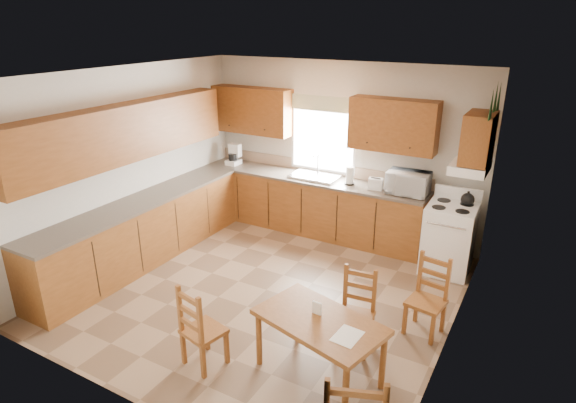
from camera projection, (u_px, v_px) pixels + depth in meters
The scene contains 34 objects.
floor at pixel (266, 290), 6.20m from camera, with size 4.50×4.50×0.00m, color #80654C.
ceiling at pixel (263, 75), 5.24m from camera, with size 4.50×4.50×0.00m, color brown.
wall_left at pixel (129, 165), 6.75m from camera, with size 4.50×4.50×0.00m, color beige.
wall_right at pixel (460, 230), 4.68m from camera, with size 4.50×4.50×0.00m, color beige.
wall_back at pixel (341, 150), 7.55m from camera, with size 4.50×4.50×0.00m, color beige.
wall_front at pixel (117, 273), 3.89m from camera, with size 4.50×4.50×0.00m, color beige.
lower_cab_back at pixel (310, 205), 7.80m from camera, with size 3.75×0.60×0.88m, color brown.
lower_cab_left at pixel (144, 232), 6.82m from camera, with size 0.60×3.60×0.88m, color brown.
counter_back at pixel (310, 178), 7.64m from camera, with size 3.75×0.63×0.04m, color brown.
counter_left at pixel (140, 202), 6.65m from camera, with size 0.63×3.60×0.04m, color brown.
backsplash at pixel (319, 167), 7.84m from camera, with size 3.75×0.01×0.18m, color gray.
upper_cab_back_left at pixel (252, 110), 7.95m from camera, with size 1.41×0.33×0.75m, color brown.
upper_cab_back_right at pixel (393, 125), 6.84m from camera, with size 1.25×0.33×0.75m, color brown.
upper_cab_left at pixel (125, 133), 6.38m from camera, with size 0.33×3.60×0.75m, color brown.
upper_cab_stove at pixel (478, 138), 5.91m from camera, with size 0.33×0.62×0.62m, color brown.
range_hood at pixel (470, 167), 6.07m from camera, with size 0.44×0.62×0.12m, color white.
window_frame at pixel (323, 135), 7.59m from camera, with size 1.13×0.02×1.18m, color white.
window_pane at pixel (323, 135), 7.59m from camera, with size 1.05×0.01×1.10m, color white.
window_valance at pixel (323, 104), 7.39m from camera, with size 1.19×0.01×0.24m, color #516C41.
sink_basin at pixel (315, 177), 7.59m from camera, with size 0.75×0.45×0.04m, color silver.
pine_decal_a at pixel (492, 103), 5.42m from camera, with size 0.22×0.22×0.36m, color #153B18.
pine_decal_b at pixel (496, 96), 5.66m from camera, with size 0.22×0.22×0.36m, color #153B18.
pine_decal_c at pixel (499, 96), 5.94m from camera, with size 0.22×0.22×0.36m, color #153B18.
stove at pixel (449, 239), 6.54m from camera, with size 0.63×0.65×0.93m, color white.
coffeemaker at pixel (233, 155), 8.24m from camera, with size 0.19×0.23×0.32m, color white.
paper_towel at pixel (350, 176), 7.26m from camera, with size 0.12×0.12×0.27m, color white.
toaster at pixel (375, 184), 7.06m from camera, with size 0.20×0.13×0.17m, color white.
microwave at pixel (408, 183), 6.86m from camera, with size 0.54×0.39×0.32m, color white.
dining_table at pixel (319, 348), 4.61m from camera, with size 1.20×0.69×0.64m, color brown.
chair_near_left at pixel (203, 326), 4.73m from camera, with size 0.37×0.36×0.89m, color brown.
chair_far_left at pixel (355, 312), 4.96m from camera, with size 0.37×0.35×0.88m, color brown.
chair_far_right at pixel (427, 298), 5.21m from camera, with size 0.38×0.36×0.89m, color brown.
table_paper at pixel (347, 336), 4.26m from camera, with size 0.22×0.29×0.00m, color white.
table_card at pixel (317, 308), 4.56m from camera, with size 0.09×0.02×0.13m, color white.
Camera 1 is at (2.89, -4.55, 3.27)m, focal length 30.00 mm.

